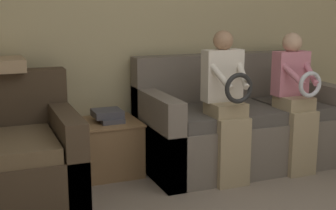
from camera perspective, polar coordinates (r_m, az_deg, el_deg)
The scene contains 6 objects.
wall_back at distance 4.48m, azimuth -0.80°, elevation 9.72°, with size 6.73×0.06×2.55m.
couch_main at distance 4.42m, azimuth 8.49°, elevation -2.56°, with size 1.82×0.92×1.00m.
child_left_seated at distance 3.85m, azimuth 7.21°, elevation 0.41°, with size 0.33×0.37×1.26m.
child_right_seated at distance 4.22m, azimuth 15.31°, elevation 0.95°, with size 0.32×0.37×1.23m.
side_shelf at distance 4.16m, azimuth -7.20°, elevation -5.01°, with size 0.52×0.54×0.47m.
book_stack at distance 4.09m, azimuth -7.29°, elevation -1.27°, with size 0.25×0.30×0.10m.
Camera 1 is at (-1.63, -1.38, 1.46)m, focal length 50.00 mm.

